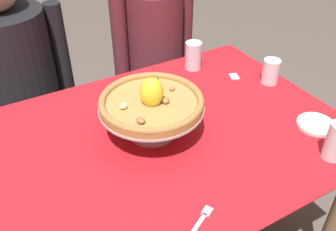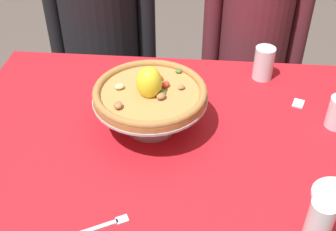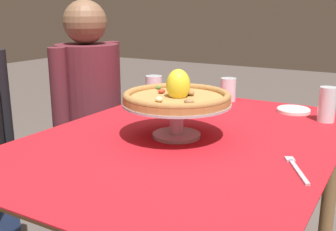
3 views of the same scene
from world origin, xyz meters
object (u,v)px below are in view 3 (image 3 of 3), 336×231
(side_plate, at_px, (293,110))
(sugar_packet, at_px, (197,102))
(dinner_fork, at_px, (296,168))
(water_glass_side_right, at_px, (228,91))
(water_glass_back_right, at_px, (154,92))
(pizza, at_px, (177,96))
(pizza_stand, at_px, (177,112))
(water_glass_front_right, at_px, (327,107))
(diner_right, at_px, (91,130))

(side_plate, bearing_deg, sugar_packet, 95.38)
(side_plate, bearing_deg, dinner_fork, -165.83)
(water_glass_side_right, bearing_deg, water_glass_back_right, 128.81)
(pizza, height_order, dinner_fork, pizza)
(side_plate, bearing_deg, pizza_stand, 154.43)
(water_glass_side_right, xyz_separation_m, dinner_fork, (-0.69, -0.47, -0.04))
(pizza_stand, xyz_separation_m, side_plate, (0.54, -0.26, -0.08))
(pizza_stand, relative_size, water_glass_front_right, 2.70)
(water_glass_back_right, height_order, diner_right, diner_right)
(water_glass_side_right, bearing_deg, water_glass_front_right, -107.87)
(water_glass_back_right, xyz_separation_m, dinner_fork, (-0.47, -0.74, -0.05))
(water_glass_back_right, distance_m, dinner_fork, 0.88)
(water_glass_front_right, relative_size, diner_right, 0.11)
(diner_right, bearing_deg, water_glass_side_right, -71.97)
(pizza, xyz_separation_m, water_glass_front_right, (0.45, -0.40, -0.08))
(diner_right, bearing_deg, pizza_stand, -118.32)
(side_plate, bearing_deg, pizza, 154.49)
(water_glass_back_right, bearing_deg, pizza_stand, -139.32)
(water_glass_back_right, relative_size, diner_right, 0.10)
(pizza_stand, height_order, side_plate, pizza_stand)
(water_glass_side_right, bearing_deg, side_plate, -101.20)
(water_glass_front_right, relative_size, dinner_fork, 0.76)
(dinner_fork, distance_m, diner_right, 1.24)
(pizza, relative_size, side_plate, 2.60)
(water_glass_back_right, bearing_deg, water_glass_side_right, -51.19)
(side_plate, xyz_separation_m, sugar_packet, (-0.04, 0.42, -0.01))
(water_glass_side_right, height_order, side_plate, water_glass_side_right)
(pizza_stand, distance_m, water_glass_back_right, 0.51)
(water_glass_side_right, xyz_separation_m, diner_right, (-0.21, 0.66, -0.23))
(water_glass_back_right, height_order, water_glass_side_right, water_glass_back_right)
(pizza_stand, relative_size, water_glass_back_right, 2.86)
(pizza_stand, xyz_separation_m, sugar_packet, (0.50, 0.17, -0.08))
(pizza, bearing_deg, water_glass_side_right, 5.77)
(pizza, bearing_deg, water_glass_back_right, 40.72)
(water_glass_back_right, bearing_deg, side_plate, -75.30)
(pizza, relative_size, sugar_packet, 7.06)
(pizza, distance_m, water_glass_front_right, 0.61)
(pizza_stand, height_order, pizza, pizza)
(dinner_fork, bearing_deg, sugar_packet, 44.94)
(water_glass_back_right, bearing_deg, dinner_fork, -122.29)
(water_glass_front_right, relative_size, sugar_packet, 2.65)
(side_plate, height_order, diner_right, diner_right)
(water_glass_back_right, height_order, side_plate, water_glass_back_right)
(water_glass_back_right, height_order, sugar_packet, water_glass_back_right)
(pizza, relative_size, diner_right, 0.29)
(water_glass_back_right, xyz_separation_m, diner_right, (0.00, 0.39, -0.24))
(side_plate, relative_size, sugar_packet, 2.72)
(water_glass_front_right, distance_m, water_glass_side_right, 0.48)
(pizza_stand, height_order, water_glass_back_right, water_glass_back_right)
(pizza_stand, bearing_deg, sugar_packet, 18.70)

